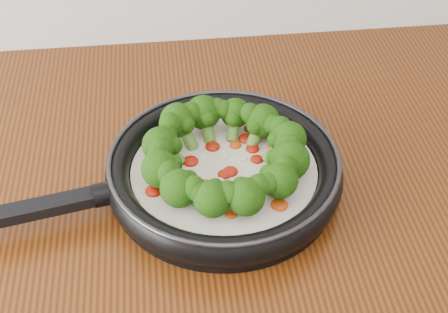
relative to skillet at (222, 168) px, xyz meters
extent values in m
cylinder|color=black|center=(0.00, 0.00, -0.03)|extent=(0.33, 0.33, 0.01)
torus|color=black|center=(0.00, 0.00, -0.01)|extent=(0.34, 0.34, 0.03)
torus|color=#2D2D33|center=(0.00, 0.00, 0.01)|extent=(0.33, 0.33, 0.01)
cube|color=black|center=(-0.22, -0.04, 0.00)|extent=(0.17, 0.06, 0.01)
cylinder|color=black|center=(-0.14, -0.03, 0.00)|extent=(0.03, 0.03, 0.03)
cylinder|color=silver|center=(0.00, 0.00, -0.01)|extent=(0.27, 0.27, 0.02)
ellipsoid|color=#A01507|center=(-0.08, -0.03, 0.00)|extent=(0.03, 0.03, 0.01)
ellipsoid|color=#A01507|center=(0.02, -0.06, 0.00)|extent=(0.02, 0.02, 0.01)
ellipsoid|color=#C43C0C|center=(0.02, 0.04, 0.00)|extent=(0.02, 0.02, 0.01)
ellipsoid|color=#A01507|center=(0.01, -0.01, 0.00)|extent=(0.02, 0.02, 0.01)
ellipsoid|color=#A01507|center=(-0.04, 0.02, 0.00)|extent=(0.03, 0.03, 0.01)
ellipsoid|color=#C43C0C|center=(-0.02, -0.03, 0.00)|extent=(0.03, 0.03, 0.01)
ellipsoid|color=#A01507|center=(-0.06, 0.00, 0.00)|extent=(0.02, 0.02, 0.01)
ellipsoid|color=#A01507|center=(0.04, 0.05, 0.00)|extent=(0.03, 0.03, 0.01)
ellipsoid|color=#C43C0C|center=(0.06, -0.07, 0.00)|extent=(0.03, 0.03, 0.01)
ellipsoid|color=#A01507|center=(0.00, -0.01, 0.00)|extent=(0.02, 0.02, 0.01)
ellipsoid|color=#A01507|center=(0.04, 0.03, 0.00)|extent=(0.02, 0.02, 0.01)
ellipsoid|color=#C43C0C|center=(0.06, -0.03, 0.00)|extent=(0.02, 0.02, 0.01)
ellipsoid|color=#A01507|center=(-0.04, -0.04, 0.00)|extent=(0.02, 0.02, 0.01)
ellipsoid|color=#A01507|center=(0.05, 0.07, 0.00)|extent=(0.02, 0.02, 0.01)
ellipsoid|color=#C43C0C|center=(0.00, -0.08, 0.00)|extent=(0.02, 0.02, 0.01)
ellipsoid|color=#A01507|center=(-0.07, 0.01, 0.00)|extent=(0.02, 0.02, 0.01)
ellipsoid|color=#A01507|center=(0.01, -0.04, 0.00)|extent=(0.02, 0.02, 0.01)
ellipsoid|color=#C43C0C|center=(0.07, 0.03, 0.00)|extent=(0.03, 0.03, 0.01)
ellipsoid|color=#A01507|center=(-0.01, 0.04, 0.00)|extent=(0.02, 0.02, 0.01)
ellipsoid|color=#A01507|center=(0.04, 0.01, 0.00)|extent=(0.02, 0.02, 0.01)
ellipsoid|color=white|center=(0.04, 0.09, 0.00)|extent=(0.01, 0.01, 0.00)
ellipsoid|color=white|center=(0.04, 0.01, 0.00)|extent=(0.01, 0.01, 0.00)
ellipsoid|color=white|center=(0.02, -0.08, 0.00)|extent=(0.01, 0.01, 0.00)
ellipsoid|color=white|center=(0.04, -0.02, 0.00)|extent=(0.00, 0.01, 0.00)
ellipsoid|color=white|center=(0.04, -0.03, 0.00)|extent=(0.01, 0.00, 0.00)
ellipsoid|color=white|center=(0.02, 0.01, 0.00)|extent=(0.01, 0.01, 0.00)
ellipsoid|color=white|center=(-0.07, 0.03, 0.00)|extent=(0.01, 0.01, 0.00)
ellipsoid|color=white|center=(-0.07, 0.08, 0.00)|extent=(0.01, 0.01, 0.00)
ellipsoid|color=white|center=(0.01, 0.00, 0.00)|extent=(0.00, 0.01, 0.00)
ellipsoid|color=white|center=(-0.06, -0.01, 0.00)|extent=(0.01, 0.01, 0.00)
ellipsoid|color=white|center=(-0.02, 0.03, 0.00)|extent=(0.01, 0.01, 0.00)
ellipsoid|color=white|center=(0.01, 0.07, 0.00)|extent=(0.01, 0.01, 0.00)
ellipsoid|color=white|center=(0.02, 0.01, 0.00)|extent=(0.01, 0.01, 0.00)
ellipsoid|color=white|center=(0.00, 0.00, 0.00)|extent=(0.01, 0.01, 0.00)
ellipsoid|color=white|center=(-0.04, -0.02, 0.00)|extent=(0.01, 0.01, 0.00)
ellipsoid|color=white|center=(0.03, 0.01, 0.00)|extent=(0.01, 0.01, 0.00)
ellipsoid|color=white|center=(0.00, -0.02, 0.00)|extent=(0.01, 0.01, 0.00)
ellipsoid|color=white|center=(0.01, 0.02, 0.00)|extent=(0.00, 0.01, 0.00)
ellipsoid|color=white|center=(0.02, -0.04, 0.00)|extent=(0.01, 0.01, 0.00)
ellipsoid|color=white|center=(0.06, 0.06, 0.00)|extent=(0.01, 0.01, 0.00)
ellipsoid|color=white|center=(0.00, 0.03, 0.00)|extent=(0.01, 0.01, 0.00)
ellipsoid|color=white|center=(0.07, -0.03, 0.00)|extent=(0.01, 0.01, 0.00)
cylinder|color=olive|center=(0.07, 0.01, 0.01)|extent=(0.03, 0.02, 0.03)
sphere|color=black|center=(0.08, 0.01, 0.03)|extent=(0.05, 0.05, 0.04)
sphere|color=black|center=(0.08, 0.03, 0.03)|extent=(0.03, 0.03, 0.03)
sphere|color=black|center=(0.08, 0.00, 0.03)|extent=(0.03, 0.03, 0.03)
sphere|color=black|center=(0.07, 0.01, 0.03)|extent=(0.03, 0.03, 0.02)
cylinder|color=olive|center=(0.05, 0.05, 0.01)|extent=(0.03, 0.03, 0.03)
sphere|color=black|center=(0.06, 0.06, 0.02)|extent=(0.05, 0.05, 0.04)
sphere|color=black|center=(0.04, 0.06, 0.03)|extent=(0.03, 0.03, 0.03)
sphere|color=black|center=(0.07, 0.04, 0.03)|extent=(0.03, 0.03, 0.03)
sphere|color=black|center=(0.05, 0.05, 0.02)|extent=(0.03, 0.03, 0.02)
cylinder|color=olive|center=(0.02, 0.06, 0.01)|extent=(0.02, 0.03, 0.03)
sphere|color=black|center=(0.03, 0.08, 0.02)|extent=(0.05, 0.05, 0.04)
sphere|color=black|center=(0.01, 0.08, 0.03)|extent=(0.03, 0.03, 0.02)
sphere|color=black|center=(0.04, 0.07, 0.03)|extent=(0.03, 0.03, 0.02)
sphere|color=black|center=(0.02, 0.06, 0.03)|extent=(0.02, 0.02, 0.02)
cylinder|color=olive|center=(-0.01, 0.06, 0.01)|extent=(0.02, 0.03, 0.03)
sphere|color=black|center=(-0.02, 0.08, 0.03)|extent=(0.05, 0.05, 0.04)
sphere|color=black|center=(-0.03, 0.07, 0.03)|extent=(0.03, 0.03, 0.03)
sphere|color=black|center=(0.00, 0.08, 0.03)|extent=(0.03, 0.03, 0.03)
sphere|color=black|center=(-0.01, 0.06, 0.03)|extent=(0.03, 0.03, 0.02)
cylinder|color=olive|center=(-0.04, 0.05, 0.01)|extent=(0.03, 0.03, 0.04)
sphere|color=black|center=(-0.05, 0.07, 0.03)|extent=(0.05, 0.05, 0.05)
sphere|color=black|center=(-0.06, 0.05, 0.03)|extent=(0.03, 0.03, 0.03)
sphere|color=black|center=(-0.03, 0.07, 0.03)|extent=(0.03, 0.03, 0.03)
sphere|color=black|center=(-0.04, 0.05, 0.03)|extent=(0.03, 0.03, 0.02)
cylinder|color=olive|center=(-0.06, 0.02, 0.01)|extent=(0.03, 0.02, 0.03)
sphere|color=black|center=(-0.07, 0.03, 0.02)|extent=(0.05, 0.05, 0.05)
sphere|color=black|center=(-0.07, 0.01, 0.03)|extent=(0.03, 0.03, 0.03)
sphere|color=black|center=(-0.06, 0.04, 0.03)|extent=(0.03, 0.03, 0.03)
sphere|color=black|center=(-0.06, 0.02, 0.02)|extent=(0.03, 0.03, 0.02)
cylinder|color=olive|center=(-0.06, -0.02, 0.01)|extent=(0.03, 0.02, 0.03)
sphere|color=black|center=(-0.08, -0.02, 0.02)|extent=(0.05, 0.05, 0.05)
sphere|color=black|center=(-0.07, -0.04, 0.03)|extent=(0.03, 0.03, 0.03)
sphere|color=black|center=(-0.08, 0.00, 0.03)|extent=(0.03, 0.03, 0.03)
sphere|color=black|center=(-0.06, -0.02, 0.03)|extent=(0.03, 0.03, 0.02)
cylinder|color=olive|center=(-0.04, -0.04, 0.01)|extent=(0.03, 0.03, 0.03)
sphere|color=black|center=(-0.06, -0.05, 0.02)|extent=(0.05, 0.05, 0.04)
sphere|color=black|center=(-0.04, -0.06, 0.03)|extent=(0.03, 0.03, 0.03)
sphere|color=black|center=(-0.06, -0.04, 0.03)|extent=(0.03, 0.03, 0.03)
sphere|color=black|center=(-0.04, -0.04, 0.03)|extent=(0.03, 0.03, 0.02)
cylinder|color=olive|center=(-0.02, -0.06, 0.01)|extent=(0.02, 0.03, 0.03)
sphere|color=black|center=(-0.02, -0.08, 0.02)|extent=(0.05, 0.05, 0.04)
sphere|color=black|center=(0.00, -0.08, 0.03)|extent=(0.03, 0.03, 0.03)
sphere|color=black|center=(-0.03, -0.07, 0.03)|extent=(0.03, 0.03, 0.03)
sphere|color=black|center=(-0.02, -0.06, 0.03)|extent=(0.03, 0.03, 0.02)
cylinder|color=olive|center=(0.01, -0.06, 0.01)|extent=(0.02, 0.03, 0.03)
sphere|color=black|center=(0.02, -0.08, 0.03)|extent=(0.05, 0.05, 0.04)
sphere|color=black|center=(0.03, -0.07, 0.03)|extent=(0.03, 0.03, 0.03)
sphere|color=black|center=(0.00, -0.08, 0.03)|extent=(0.03, 0.03, 0.03)
sphere|color=black|center=(0.01, -0.06, 0.03)|extent=(0.03, 0.03, 0.02)
cylinder|color=olive|center=(0.05, -0.05, 0.01)|extent=(0.03, 0.03, 0.04)
sphere|color=black|center=(0.06, -0.06, 0.03)|extent=(0.05, 0.05, 0.04)
sphere|color=black|center=(0.07, -0.04, 0.03)|extent=(0.03, 0.03, 0.03)
sphere|color=black|center=(0.04, -0.07, 0.03)|extent=(0.03, 0.03, 0.02)
sphere|color=black|center=(0.05, -0.05, 0.03)|extent=(0.02, 0.02, 0.02)
cylinder|color=olive|center=(0.06, -0.02, 0.01)|extent=(0.03, 0.02, 0.03)
sphere|color=black|center=(0.08, -0.02, 0.02)|extent=(0.06, 0.06, 0.05)
sphere|color=black|center=(0.08, 0.00, 0.03)|extent=(0.04, 0.04, 0.03)
sphere|color=black|center=(0.07, -0.04, 0.03)|extent=(0.03, 0.03, 0.03)
sphere|color=black|center=(0.06, -0.02, 0.02)|extent=(0.03, 0.03, 0.02)
camera|label=1|loc=(-0.07, -0.58, 0.52)|focal=51.37mm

